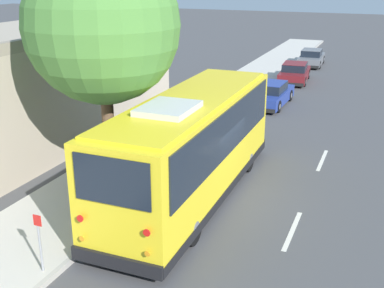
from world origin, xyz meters
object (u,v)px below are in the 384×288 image
Objects in this scene: parked_sedan_gray at (311,58)px; sign_post_near at (40,243)px; parked_sedan_blue at (271,94)px; sign_post_far at (86,214)px; street_tree at (104,14)px; shuttle_bus at (192,142)px; parked_sedan_maroon at (294,73)px.

sign_post_near reaches higher than parked_sedan_gray.
parked_sedan_blue is 16.17m from sign_post_far.
street_tree reaches higher than parked_sedan_blue.
parked_sedan_blue is 3.54× the size of sign_post_far.
parked_sedan_gray is at bearing -2.55° from sign_post_near.
parked_sedan_blue is 2.88× the size of sign_post_near.
shuttle_bus is at bearing -17.04° from sign_post_near.
parked_sedan_maroon is at bearing 1.22° from parked_sedan_blue.
sign_post_far is (1.93, 0.00, -0.17)m from sign_post_near.
sign_post_far is at bearing 175.13° from parked_sedan_gray.
sign_post_far is at bearing 154.28° from shuttle_bus.
shuttle_bus is 25.83m from parked_sedan_gray.
sign_post_far is (-3.16, -1.06, -5.08)m from street_tree.
parked_sedan_gray is at bearing -4.82° from parked_sedan_maroon.
parked_sedan_maroon is 22.79m from sign_post_far.
parked_sedan_blue is 6.62m from parked_sedan_maroon.
shuttle_bus reaches higher than parked_sedan_blue.
street_tree is at bearing 18.54° from sign_post_far.
parked_sedan_blue is (12.56, 0.40, -1.32)m from shuttle_bus.
sign_post_near is (-24.68, 1.33, 0.34)m from parked_sedan_maroon.
sign_post_near is 1.94m from sign_post_far.
shuttle_bus is 12.63m from parked_sedan_blue.
street_tree reaches higher than shuttle_bus.
sign_post_far is (-3.56, 1.68, -1.15)m from shuttle_bus.
parked_sedan_blue is at bearing -10.27° from street_tree.
parked_sedan_gray is (6.61, -0.06, -0.01)m from parked_sedan_maroon.
sign_post_far is at bearing -161.46° from street_tree.
parked_sedan_gray is 0.50× the size of street_tree.
parked_sedan_gray is 3.45× the size of sign_post_far.
parked_sedan_maroon is (19.18, 0.35, -1.32)m from shuttle_bus.
street_tree is at bearing 171.34° from parked_sedan_blue.
parked_sedan_gray is 26.83m from street_tree.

